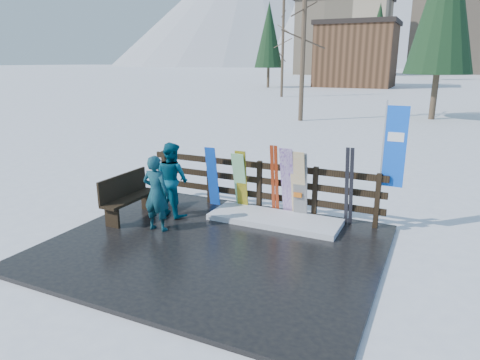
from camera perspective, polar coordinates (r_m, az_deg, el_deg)
The scene contains 18 objects.
ground at distance 8.13m, azimuth -3.56°, elevation -9.15°, with size 700.00×700.00×0.00m, color white.
deck at distance 8.11m, azimuth -3.57°, elevation -8.90°, with size 6.00×5.00×0.08m, color black.
fence at distance 9.74m, azimuth 2.60°, elevation -0.28°, with size 5.60×0.10×1.15m.
snow_patch at distance 9.18m, azimuth 4.62°, elevation -5.25°, with size 2.78×1.00×0.12m, color white.
bench at distance 9.59m, azimuth -14.77°, elevation -1.95°, with size 0.41×1.50×0.97m.
snowboard_0 at distance 9.99m, azimuth -3.69°, elevation 0.45°, with size 0.26×0.03×1.44m, color blue.
snowboard_1 at distance 9.69m, azimuth 0.00°, elevation -0.23°, with size 0.29×0.03×1.39m, color white.
snowboard_2 at distance 9.67m, azimuth 0.22°, elevation -0.11°, with size 0.25×0.03×1.42m, color yellow.
snowboard_3 at distance 9.25m, azimuth 6.38°, elevation -0.36°, with size 0.29×0.03×1.64m, color white.
snowboard_4 at distance 9.18m, azimuth 8.02°, elevation -0.84°, with size 0.30×0.03×1.51m, color black.
snowboard_5 at distance 9.19m, azimuth 7.76°, elevation -0.71°, with size 0.31×0.03×1.56m, color white.
ski_pair_a at distance 9.42m, azimuth 4.64°, elevation -0.01°, with size 0.16×0.27×1.59m.
ski_pair_b at distance 8.99m, azimuth 14.33°, elevation -0.90°, with size 0.17×0.33×1.69m.
rental_flag at distance 8.90m, azimuth 19.58°, elevation 3.59°, with size 0.45×0.04×2.60m.
person_front at distance 8.68m, azimuth -11.12°, elevation -1.76°, with size 0.56×0.37×1.55m, color #145D5D.
person_back at distance 9.48m, azimuth -9.03°, elevation 0.10°, with size 0.80×0.62×1.64m, color #074E67.
resort_buildings at distance 122.05m, azimuth 25.27°, elevation 17.16°, with size 73.00×87.60×22.60m.
trees at distance 56.05m, azimuth 26.68°, elevation 16.04°, with size 41.99×68.90×11.53m.
Camera 1 is at (3.60, -6.45, 3.39)m, focal length 32.00 mm.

